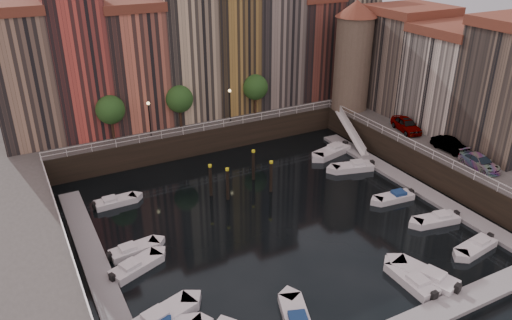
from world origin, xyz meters
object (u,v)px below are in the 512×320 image
mooring_pilings (241,177)px  boat_left_2 (135,267)px  corner_tower (353,54)px  boat_left_1 (162,317)px  car_c (479,163)px  car_a (406,125)px  car_b (450,146)px  gangway (351,131)px

mooring_pilings → boat_left_2: 15.44m
corner_tower → mooring_pilings: bearing=-156.5°
boat_left_1 → car_c: (33.73, 2.53, 3.27)m
boat_left_1 → boat_left_2: (-0.08, 6.48, -0.04)m
car_a → car_c: 10.82m
boat_left_1 → car_a: car_a is taller
mooring_pilings → car_b: bearing=-19.5°
boat_left_2 → car_c: car_c is taller
mooring_pilings → car_c: size_ratio=1.35×
mooring_pilings → gangway: bearing=14.0°
corner_tower → gangway: bearing=-122.8°
car_a → car_b: 6.52m
gangway → car_b: (3.82, -11.78, 1.78)m
mooring_pilings → boat_left_1: bearing=-132.6°
car_a → car_b: bearing=-76.5°
gangway → car_c: bearing=-78.6°
gangway → car_c: size_ratio=1.82×
gangway → car_b: car_b is taller
boat_left_1 → car_c: bearing=-12.6°
boat_left_1 → corner_tower: bearing=17.8°
boat_left_1 → boat_left_2: 6.48m
corner_tower → gangway: size_ratio=1.66×
car_b → car_c: (-0.56, -4.30, -0.03)m
mooring_pilings → car_a: size_ratio=1.31×
mooring_pilings → car_c: bearing=-29.8°
mooring_pilings → boat_left_2: mooring_pilings is taller
boat_left_1 → car_a: bearing=4.4°
boat_left_2 → car_a: (34.30, 6.86, 3.45)m
boat_left_2 → corner_tower: bearing=4.6°
corner_tower → boat_left_2: size_ratio=2.95×
corner_tower → car_c: bearing=-89.0°
car_a → car_c: (-0.48, -10.81, -0.14)m
boat_left_2 → car_a: bearing=-10.6°
mooring_pilings → car_c: (20.57, -11.78, 2.01)m
car_b → boat_left_2: bearing=179.1°
car_a → boat_left_1: bearing=-145.9°
car_b → mooring_pilings: bearing=159.1°
boat_left_2 → car_c: (33.82, -3.95, 3.31)m
car_b → corner_tower: bearing=91.8°
gangway → mooring_pilings: bearing=-166.0°
corner_tower → car_a: 11.70m
corner_tower → car_a: corner_tower is taller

